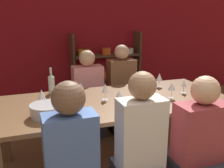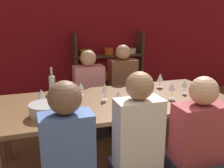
# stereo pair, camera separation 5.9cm
# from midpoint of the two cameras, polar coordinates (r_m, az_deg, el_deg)

# --- Properties ---
(wall_back_red) EXTENTS (8.80, 0.06, 2.70)m
(wall_back_red) POSITION_cam_midpoint_polar(r_m,az_deg,el_deg) (4.95, -7.92, 11.38)
(wall_back_red) COLOR maroon
(wall_back_red) RESTS_ON ground_plane
(shelf_unit) EXTENTS (1.31, 0.30, 1.33)m
(shelf_unit) POSITION_cam_midpoint_polar(r_m,az_deg,el_deg) (5.00, -1.82, 2.09)
(shelf_unit) COLOR #4C3828
(shelf_unit) RESTS_ON ground_plane
(dining_table) EXTENTS (2.49, 1.10, 0.77)m
(dining_table) POSITION_cam_midpoint_polar(r_m,az_deg,el_deg) (2.85, 0.07, -4.89)
(dining_table) COLOR brown
(dining_table) RESTS_ON ground_plane
(mixing_bowl) EXTENTS (0.32, 0.32, 0.11)m
(mixing_bowl) POSITION_cam_midpoint_polar(r_m,az_deg,el_deg) (2.46, -14.58, -5.40)
(mixing_bowl) COLOR #B7BABC
(mixing_bowl) RESTS_ON dining_table
(wine_bottle_green) EXTENTS (0.07, 0.07, 0.30)m
(wine_bottle_green) POSITION_cam_midpoint_polar(r_m,az_deg,el_deg) (3.10, -13.58, 0.13)
(wine_bottle_green) COLOR #B2C6C1
(wine_bottle_green) RESTS_ON dining_table
(wine_glass_empty_a) EXTENTS (0.07, 0.07, 0.15)m
(wine_glass_empty_a) POSITION_cam_midpoint_polar(r_m,az_deg,el_deg) (2.84, -9.23, -1.23)
(wine_glass_empty_a) COLOR white
(wine_glass_empty_a) RESTS_ON dining_table
(wine_glass_red_a) EXTENTS (0.08, 0.08, 0.18)m
(wine_glass_red_a) POSITION_cam_midpoint_polar(r_m,az_deg,el_deg) (2.92, 12.34, -0.56)
(wine_glass_red_a) COLOR white
(wine_glass_red_a) RESTS_ON dining_table
(wine_glass_empty_b) EXTENTS (0.08, 0.08, 0.18)m
(wine_glass_empty_b) POSITION_cam_midpoint_polar(r_m,az_deg,el_deg) (2.59, 4.92, -2.19)
(wine_glass_empty_b) COLOR white
(wine_glass_empty_b) RESTS_ON dining_table
(wine_glass_empty_c) EXTENTS (0.07, 0.07, 0.16)m
(wine_glass_empty_c) POSITION_cam_midpoint_polar(r_m,az_deg,el_deg) (3.14, 14.87, 0.04)
(wine_glass_empty_c) COLOR white
(wine_glass_empty_c) RESTS_ON dining_table
(wine_glass_white_a) EXTENTS (0.08, 0.08, 0.15)m
(wine_glass_white_a) POSITION_cam_midpoint_polar(r_m,az_deg,el_deg) (2.97, -7.47, -0.53)
(wine_glass_white_a) COLOR white
(wine_glass_white_a) RESTS_ON dining_table
(wine_glass_red_b) EXTENTS (0.06, 0.06, 0.15)m
(wine_glass_red_b) POSITION_cam_midpoint_polar(r_m,az_deg,el_deg) (2.42, -8.24, -4.31)
(wine_glass_red_b) COLOR white
(wine_glass_red_b) RESTS_ON dining_table
(wine_glass_empty_d) EXTENTS (0.07, 0.07, 0.19)m
(wine_glass_empty_d) POSITION_cam_midpoint_polar(r_m,az_deg,el_deg) (2.66, -15.68, -2.25)
(wine_glass_empty_d) COLOR white
(wine_glass_empty_d) RESTS_ON dining_table
(wine_glass_white_b) EXTENTS (0.08, 0.08, 0.17)m
(wine_glass_white_b) POSITION_cam_midpoint_polar(r_m,az_deg,el_deg) (3.34, 9.76, 1.41)
(wine_glass_white_b) COLOR white
(wine_glass_white_b) RESTS_ON dining_table
(wine_glass_red_c) EXTENTS (0.07, 0.07, 0.14)m
(wine_glass_red_c) POSITION_cam_midpoint_polar(r_m,az_deg,el_deg) (2.70, 0.91, -2.28)
(wine_glass_red_c) COLOR white
(wine_glass_red_c) RESTS_ON dining_table
(wine_glass_red_d) EXTENTS (0.06, 0.06, 0.18)m
(wine_glass_red_d) POSITION_cam_midpoint_polar(r_m,az_deg,el_deg) (2.99, 20.66, -0.89)
(wine_glass_red_d) COLOR white
(wine_glass_red_d) RESTS_ON dining_table
(wine_glass_white_c) EXTENTS (0.07, 0.07, 0.18)m
(wine_glass_white_c) POSITION_cam_midpoint_polar(r_m,az_deg,el_deg) (2.79, -2.12, -0.99)
(wine_glass_white_c) COLOR white
(wine_glass_white_c) RESTS_ON dining_table
(cell_phone) EXTENTS (0.15, 0.16, 0.01)m
(cell_phone) POSITION_cam_midpoint_polar(r_m,az_deg,el_deg) (2.75, 6.09, -3.96)
(cell_phone) COLOR #1E2338
(cell_phone) RESTS_ON dining_table
(person_near_a) EXTENTS (0.36, 0.45, 1.27)m
(person_near_a) POSITION_cam_midpoint_polar(r_m,az_deg,el_deg) (2.20, 5.25, -17.80)
(person_near_a) COLOR #2D2D38
(person_near_a) RESTS_ON ground_plane
(person_far_a) EXTENTS (0.41, 0.51, 1.19)m
(person_far_a) POSITION_cam_midpoint_polar(r_m,az_deg,el_deg) (3.73, -5.67, -4.24)
(person_far_a) COLOR #2D2D38
(person_far_a) RESTS_ON ground_plane
(person_far_b) EXTENTS (0.39, 0.49, 1.25)m
(person_far_b) POSITION_cam_midpoint_polar(r_m,az_deg,el_deg) (3.85, 1.57, -3.15)
(person_far_b) COLOR #2D2D38
(person_far_b) RESTS_ON ground_plane
(person_near_c) EXTENTS (0.43, 0.54, 1.20)m
(person_near_c) POSITION_cam_midpoint_polar(r_m,az_deg,el_deg) (2.43, 17.56, -16.11)
(person_near_c) COLOR #2D2D38
(person_near_c) RESTS_ON ground_plane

